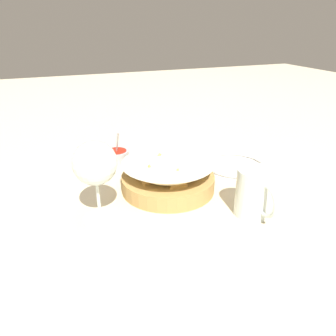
{
  "coord_description": "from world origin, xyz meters",
  "views": [
    {
      "loc": [
        0.66,
        -0.26,
        0.39
      ],
      "look_at": [
        -0.03,
        0.01,
        0.06
      ],
      "focal_mm": 35.0,
      "sensor_mm": 36.0,
      "label": 1
    }
  ],
  "objects_px": {
    "sauce_cup": "(117,157)",
    "beer_mug": "(254,194)",
    "food_basket": "(168,177)",
    "side_plate": "(235,165)",
    "wine_glass": "(95,165)"
  },
  "relations": [
    {
      "from": "sauce_cup",
      "to": "beer_mug",
      "type": "bearing_deg",
      "value": 29.55
    },
    {
      "from": "beer_mug",
      "to": "side_plate",
      "type": "relative_size",
      "value": 0.65
    },
    {
      "from": "food_basket",
      "to": "wine_glass",
      "type": "bearing_deg",
      "value": -68.98
    },
    {
      "from": "sauce_cup",
      "to": "side_plate",
      "type": "relative_size",
      "value": 0.62
    },
    {
      "from": "food_basket",
      "to": "side_plate",
      "type": "height_order",
      "value": "food_basket"
    },
    {
      "from": "sauce_cup",
      "to": "beer_mug",
      "type": "xyz_separation_m",
      "value": [
        0.38,
        0.21,
        0.03
      ]
    },
    {
      "from": "sauce_cup",
      "to": "beer_mug",
      "type": "distance_m",
      "value": 0.43
    },
    {
      "from": "food_basket",
      "to": "sauce_cup",
      "type": "bearing_deg",
      "value": -157.63
    },
    {
      "from": "wine_glass",
      "to": "side_plate",
      "type": "relative_size",
      "value": 0.98
    },
    {
      "from": "sauce_cup",
      "to": "side_plate",
      "type": "bearing_deg",
      "value": 64.32
    },
    {
      "from": "sauce_cup",
      "to": "side_plate",
      "type": "xyz_separation_m",
      "value": [
        0.15,
        0.31,
        -0.02
      ]
    },
    {
      "from": "food_basket",
      "to": "side_plate",
      "type": "bearing_deg",
      "value": 102.68
    },
    {
      "from": "food_basket",
      "to": "side_plate",
      "type": "distance_m",
      "value": 0.23
    },
    {
      "from": "beer_mug",
      "to": "side_plate",
      "type": "bearing_deg",
      "value": 156.72
    },
    {
      "from": "sauce_cup",
      "to": "wine_glass",
      "type": "relative_size",
      "value": 0.63
    }
  ]
}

